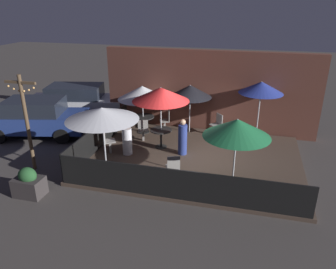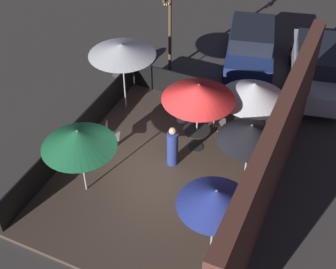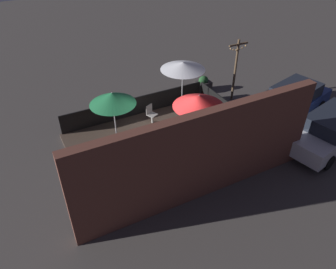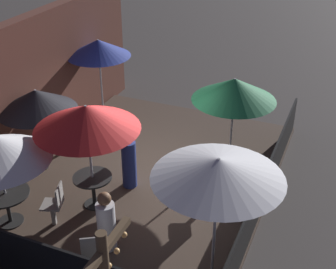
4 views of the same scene
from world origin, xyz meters
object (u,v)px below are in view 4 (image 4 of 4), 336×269
at_px(patio_umbrella_2, 98,48).
at_px(patio_umbrella_4, 218,169).
at_px(patio_chair_4, 22,173).
at_px(dining_table_0, 6,199).
at_px(patron_0, 129,162).
at_px(patio_umbrella_5, 36,100).
at_px(patron_1, 106,223).
at_px(patio_umbrella_1, 86,117).
at_px(patio_chair_2, 94,252).
at_px(patio_umbrella_3, 234,89).
at_px(patio_chair_0, 72,129).
at_px(dining_table_1, 93,183).
at_px(patio_chair_1, 216,184).
at_px(patio_chair_3, 55,203).

height_order(patio_umbrella_2, patio_umbrella_4, patio_umbrella_4).
bearing_deg(patio_chair_4, dining_table_0, 0.00).
distance_m(patio_umbrella_2, patron_0, 3.74).
distance_m(patio_umbrella_5, patron_1, 3.46).
height_order(patio_umbrella_1, patio_umbrella_4, patio_umbrella_4).
height_order(patio_umbrella_4, patio_chair_4, patio_umbrella_4).
relative_size(patio_chair_2, patron_0, 0.70).
relative_size(patio_umbrella_3, patio_chair_0, 2.37).
height_order(patio_chair_2, patio_chair_4, same).
relative_size(dining_table_1, patron_1, 0.65).
height_order(patio_umbrella_3, patio_chair_2, patio_umbrella_3).
height_order(patio_umbrella_1, patio_umbrella_2, patio_umbrella_2).
distance_m(dining_table_1, patio_chair_4, 1.67).
bearing_deg(dining_table_1, patron_1, -138.83).
height_order(patio_umbrella_4, dining_table_1, patio_umbrella_4).
distance_m(patio_chair_2, patron_1, 0.72).
xyz_separation_m(patio_umbrella_4, dining_table_0, (-0.23, 4.25, -1.68)).
relative_size(patio_chair_0, patio_chair_2, 0.96).
bearing_deg(patio_umbrella_3, patio_umbrella_5, 118.42).
bearing_deg(patron_0, patio_chair_0, -1.69).
bearing_deg(patio_chair_2, patio_chair_4, 29.94).
relative_size(dining_table_0, patron_1, 0.76).
relative_size(patio_chair_2, patron_1, 0.75).
relative_size(patio_chair_1, patron_1, 0.72).
distance_m(patio_chair_4, patron_1, 2.68).
relative_size(patio_umbrella_5, dining_table_1, 2.52).
distance_m(patio_umbrella_1, patio_chair_3, 1.84).
relative_size(patio_umbrella_4, patio_umbrella_5, 1.17).
bearing_deg(patio_chair_1, patio_chair_2, 40.48).
bearing_deg(patio_chair_1, patio_umbrella_3, -107.31).
distance_m(patio_umbrella_4, patio_umbrella_5, 5.04).
xyz_separation_m(patio_umbrella_5, patio_chair_4, (-1.00, -0.13, -1.30)).
xyz_separation_m(dining_table_0, patron_0, (2.09, -1.69, 0.04)).
xyz_separation_m(patio_umbrella_3, patio_umbrella_5, (-2.14, 3.95, -0.07)).
distance_m(patio_umbrella_2, patio_chair_2, 6.22).
bearing_deg(patio_umbrella_4, patio_chair_3, 88.60).
bearing_deg(patio_chair_1, patio_chair_3, 10.79).
relative_size(patio_umbrella_5, patron_0, 1.54).
bearing_deg(patio_chair_0, patio_umbrella_1, -0.00).
distance_m(dining_table_1, patio_chair_2, 2.03).
bearing_deg(patio_umbrella_2, patio_umbrella_5, -179.78).
bearing_deg(patron_0, patio_chair_2, 127.04).
relative_size(patio_umbrella_2, dining_table_1, 2.89).
xyz_separation_m(patio_umbrella_5, dining_table_1, (-0.76, -1.78, -1.26)).
bearing_deg(patio_chair_2, patio_umbrella_5, 17.57).
height_order(patron_0, patron_1, patron_0).
bearing_deg(patio_chair_1, patio_chair_4, -6.10).
xyz_separation_m(patio_umbrella_5, patron_0, (0.17, -2.17, -1.21)).
height_order(patio_umbrella_5, dining_table_1, patio_umbrella_5).
relative_size(patio_umbrella_1, dining_table_1, 2.87).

